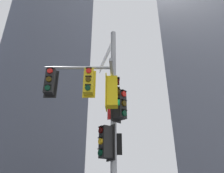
# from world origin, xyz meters

# --- Properties ---
(building_mid_block) EXTENTS (12.46, 12.46, 42.33)m
(building_mid_block) POSITION_xyz_m (-1.97, 26.77, 21.17)
(building_mid_block) COLOR slate
(building_mid_block) RESTS_ON ground
(signal_pole_assembly) EXTENTS (2.86, 2.90, 8.31)m
(signal_pole_assembly) POSITION_xyz_m (-0.48, -0.00, 4.85)
(signal_pole_assembly) COLOR #9EA0A3
(signal_pole_assembly) RESTS_ON ground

